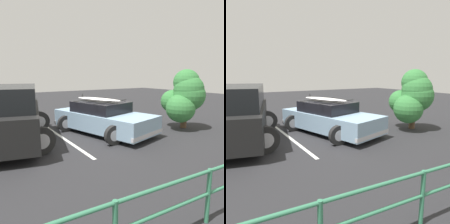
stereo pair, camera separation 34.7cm
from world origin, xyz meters
TOP-DOWN VIEW (x-y plane):
  - ground_plane at (0.00, 0.00)m, footprint 44.00×44.00m
  - parking_stripe at (1.13, 0.07)m, footprint 0.12×4.62m
  - sedan_car at (-0.54, 0.04)m, footprint 3.14×4.61m
  - suv_car at (2.81, -0.48)m, footprint 3.28×5.09m
  - railing_fence at (0.89, 5.67)m, footprint 10.37×0.63m
  - bush_near_left at (-3.83, 1.37)m, footprint 1.74×1.84m

SIDE VIEW (x-z plane):
  - ground_plane at x=0.00m, z-range -0.02..0.00m
  - parking_stripe at x=1.13m, z-range 0.00..0.00m
  - railing_fence at x=0.89m, z-range 0.16..1.08m
  - sedan_car at x=-0.54m, z-range -0.15..1.40m
  - suv_car at x=2.81m, z-range 0.03..2.01m
  - bush_near_left at x=-3.83m, z-range 0.18..2.76m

